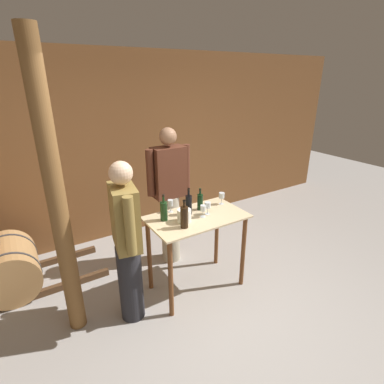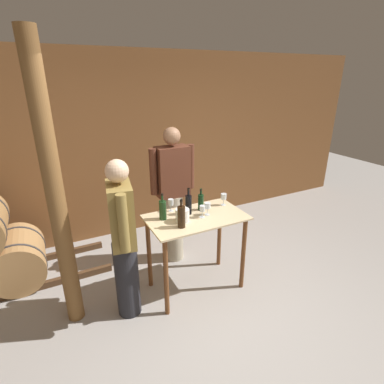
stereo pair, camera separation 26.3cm
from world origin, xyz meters
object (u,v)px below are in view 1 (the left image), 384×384
wine_bottle_center (189,204)px  wine_glass_near_right (208,205)px  wine_glass_far_side (222,196)px  wine_glass_near_left (170,203)px  wine_bottle_far_left (164,211)px  wine_glass_near_center (203,209)px  person_visitor_with_scarf (170,194)px  wooden_post (57,201)px  ice_bucket (184,216)px  person_host (127,242)px  wine_bottle_left (184,217)px  wine_bottle_right (200,201)px

wine_bottle_center → wine_glass_near_right: bearing=-32.9°
wine_glass_far_side → wine_glass_near_left: bearing=168.4°
wine_bottle_far_left → wine_glass_near_center: bearing=-21.5°
person_visitor_with_scarf → wine_bottle_far_left: bearing=-123.1°
wine_bottle_center → wooden_post: bearing=178.1°
ice_bucket → person_host: person_host is taller
wooden_post → person_visitor_with_scarf: size_ratio=1.51×
wine_glass_near_center → person_visitor_with_scarf: 0.72m
wooden_post → wine_glass_near_left: 1.20m
wine_glass_near_center → ice_bucket: ice_bucket is taller
wooden_post → ice_bucket: wooden_post is taller
wooden_post → wine_glass_near_center: (1.38, -0.18, -0.33)m
wine_glass_near_left → person_visitor_with_scarf: 0.47m
wine_bottle_center → person_host: person_host is taller
wine_bottle_center → person_visitor_with_scarf: 0.58m
wine_bottle_left → wine_bottle_right: size_ratio=1.17×
wine_bottle_center → wine_bottle_left: bearing=-129.6°
wine_bottle_right → wine_glass_near_right: 0.15m
wine_bottle_center → wine_glass_near_left: wine_bottle_center is taller
person_host → person_visitor_with_scarf: 1.10m
wine_bottle_center → wine_glass_near_right: wine_bottle_center is taller
ice_bucket → wooden_post: bearing=171.4°
person_host → wine_bottle_left: bearing=-10.2°
wine_bottle_left → wine_bottle_right: wine_bottle_left is taller
wine_glass_near_center → ice_bucket: bearing=177.3°
wine_bottle_center → wine_glass_near_center: (0.09, -0.14, -0.02)m
wine_glass_near_right → person_visitor_with_scarf: (-0.11, 0.68, -0.08)m
wine_bottle_center → person_visitor_with_scarf: size_ratio=0.17×
wine_bottle_center → wine_glass_near_left: size_ratio=2.11×
wine_glass_near_center → wine_bottle_left: bearing=-161.4°
wine_bottle_left → wine_glass_near_right: 0.40m
wine_bottle_left → wine_bottle_center: bearing=50.4°
wooden_post → wine_glass_far_side: wooden_post is taller
person_visitor_with_scarf → wine_glass_near_right: bearing=-80.9°
wine_glass_near_center → ice_bucket: 0.23m
wine_glass_near_right → person_visitor_with_scarf: 0.69m
wine_bottle_center → person_visitor_with_scarf: bearing=83.5°
ice_bucket → person_visitor_with_scarf: person_visitor_with_scarf is taller
ice_bucket → wine_bottle_left: bearing=-120.0°
wine_glass_near_center → wine_glass_near_right: bearing=21.0°
wine_bottle_left → wine_bottle_far_left: bearing=111.3°
wine_bottle_far_left → wine_glass_far_side: 0.77m
wine_glass_near_right → person_visitor_with_scarf: bearing=99.1°
wine_bottle_left → person_visitor_with_scarf: (0.26, 0.81, -0.09)m
wine_glass_far_side → person_visitor_with_scarf: person_visitor_with_scarf is taller
wooden_post → wine_bottle_left: 1.17m
wine_glass_near_left → wine_glass_near_center: bearing=-51.7°
wine_bottle_left → wine_glass_far_side: wine_bottle_left is taller
person_visitor_with_scarf → wine_bottle_right: bearing=-78.6°
wine_bottle_right → wine_glass_near_left: 0.34m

